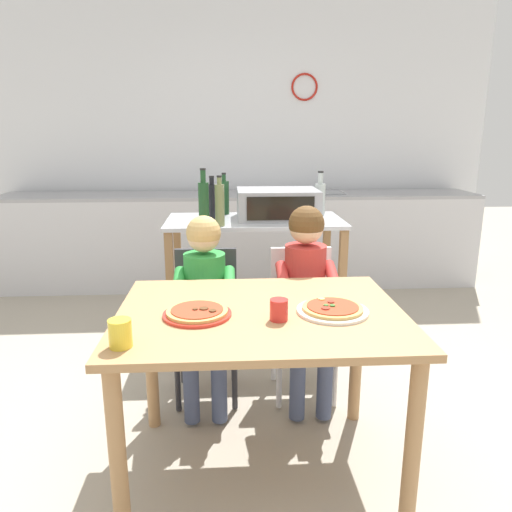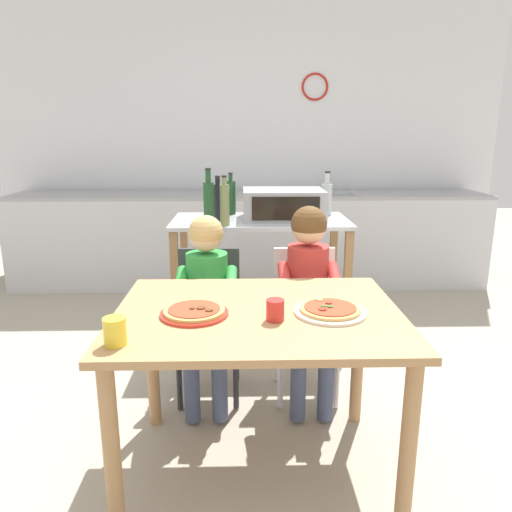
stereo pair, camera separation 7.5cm
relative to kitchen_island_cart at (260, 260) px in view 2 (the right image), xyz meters
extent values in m
plane|color=#A89E8C|center=(-0.06, -0.16, -0.59)|extent=(12.41, 12.41, 0.00)
cube|color=silver|center=(-0.06, 1.76, 0.76)|extent=(4.99, 0.12, 2.70)
torus|color=red|center=(0.59, 1.69, 1.29)|extent=(0.26, 0.02, 0.26)
cube|color=silver|center=(-0.06, 1.35, -0.16)|extent=(4.49, 0.60, 0.85)
cube|color=#9E9EA3|center=(-0.06, 1.35, 0.28)|extent=(4.49, 0.60, 0.03)
cube|color=gray|center=(0.73, 1.35, 0.29)|extent=(0.40, 0.33, 0.02)
cylinder|color=#B7BABF|center=(0.73, 1.47, 0.39)|extent=(0.02, 0.02, 0.20)
cube|color=#B7BABF|center=(0.00, 0.00, 0.27)|extent=(1.19, 0.60, 0.02)
cube|color=olive|center=(0.00, 0.00, -0.28)|extent=(1.10, 0.55, 0.02)
cube|color=olive|center=(-0.56, -0.26, -0.17)|extent=(0.05, 0.05, 0.85)
cube|color=olive|center=(0.56, -0.26, -0.17)|extent=(0.05, 0.05, 0.85)
cube|color=olive|center=(-0.56, 0.26, -0.17)|extent=(0.05, 0.05, 0.85)
cube|color=olive|center=(0.56, 0.26, -0.17)|extent=(0.05, 0.05, 0.85)
cube|color=#999BA0|center=(0.16, 0.02, 0.38)|extent=(0.54, 0.39, 0.20)
cube|color=black|center=(0.16, -0.18, 0.38)|extent=(0.43, 0.01, 0.15)
cylinder|color=black|center=(0.35, -0.18, 0.32)|extent=(0.02, 0.01, 0.02)
cylinder|color=black|center=(-0.29, -0.02, 0.40)|extent=(0.07, 0.07, 0.24)
cylinder|color=black|center=(-0.29, -0.02, 0.55)|extent=(0.03, 0.03, 0.04)
cylinder|color=black|center=(-0.29, -0.02, 0.57)|extent=(0.03, 0.03, 0.01)
cylinder|color=#1E4723|center=(-0.33, -0.24, 0.42)|extent=(0.07, 0.07, 0.28)
cylinder|color=#1E4723|center=(-0.33, -0.24, 0.60)|extent=(0.03, 0.03, 0.07)
cylinder|color=black|center=(-0.33, -0.24, 0.64)|extent=(0.04, 0.04, 0.01)
cylinder|color=olive|center=(-0.23, -0.23, 0.41)|extent=(0.06, 0.06, 0.26)
cylinder|color=olive|center=(-0.23, -0.23, 0.57)|extent=(0.03, 0.03, 0.04)
cylinder|color=black|center=(-0.23, -0.23, 0.59)|extent=(0.03, 0.03, 0.01)
cylinder|color=#1E4723|center=(-0.21, 0.23, 0.40)|extent=(0.07, 0.07, 0.24)
cylinder|color=#1E4723|center=(-0.21, 0.23, 0.55)|extent=(0.03, 0.03, 0.05)
cylinder|color=black|center=(-0.21, 0.23, 0.57)|extent=(0.03, 0.03, 0.01)
cylinder|color=#ADB7B2|center=(0.47, 0.16, 0.39)|extent=(0.08, 0.08, 0.22)
cylinder|color=#ADB7B2|center=(0.47, 0.16, 0.54)|extent=(0.04, 0.04, 0.08)
cylinder|color=black|center=(0.47, 0.16, 0.59)|extent=(0.04, 0.04, 0.01)
cube|color=#AD7F51|center=(-0.06, -1.40, 0.15)|extent=(1.15, 0.87, 0.03)
cylinder|color=#AD7F51|center=(-0.57, -1.78, -0.23)|extent=(0.06, 0.06, 0.72)
cylinder|color=#AD7F51|center=(0.45, -1.78, -0.23)|extent=(0.06, 0.06, 0.72)
cylinder|color=#AD7F51|center=(-0.57, -1.03, -0.23)|extent=(0.06, 0.06, 0.72)
cylinder|color=#AD7F51|center=(0.45, -1.03, -0.23)|extent=(0.06, 0.06, 0.72)
cube|color=#333338|center=(-0.31, -0.77, -0.15)|extent=(0.36, 0.36, 0.04)
cube|color=#333338|center=(-0.31, -0.61, 0.04)|extent=(0.34, 0.03, 0.38)
cylinder|color=#333338|center=(-0.16, -0.92, -0.37)|extent=(0.03, 0.03, 0.42)
cylinder|color=#333338|center=(-0.46, -0.92, -0.37)|extent=(0.03, 0.03, 0.42)
cylinder|color=#333338|center=(-0.16, -0.62, -0.37)|extent=(0.03, 0.03, 0.42)
cylinder|color=#333338|center=(-0.46, -0.62, -0.37)|extent=(0.03, 0.03, 0.42)
cube|color=silver|center=(0.23, -0.77, -0.15)|extent=(0.36, 0.36, 0.04)
cube|color=silver|center=(0.23, -0.61, 0.04)|extent=(0.34, 0.03, 0.38)
cylinder|color=silver|center=(0.38, -0.92, -0.37)|extent=(0.03, 0.03, 0.42)
cylinder|color=silver|center=(0.08, -0.92, -0.37)|extent=(0.03, 0.03, 0.42)
cylinder|color=silver|center=(0.38, -0.62, -0.37)|extent=(0.03, 0.03, 0.42)
cylinder|color=silver|center=(0.08, -0.62, -0.37)|extent=(0.03, 0.03, 0.42)
cube|color=#424C6B|center=(-0.24, -0.91, -0.11)|extent=(0.10, 0.30, 0.10)
cylinder|color=#424C6B|center=(-0.24, -1.04, -0.35)|extent=(0.08, 0.08, 0.44)
cube|color=#424C6B|center=(-0.38, -0.91, -0.11)|extent=(0.10, 0.30, 0.10)
cylinder|color=#424C6B|center=(-0.38, -1.04, -0.35)|extent=(0.08, 0.08, 0.44)
cylinder|color=green|center=(-0.18, -0.87, 0.10)|extent=(0.06, 0.26, 0.15)
cylinder|color=green|center=(-0.44, -0.87, 0.10)|extent=(0.06, 0.26, 0.15)
cylinder|color=green|center=(-0.31, -0.77, 0.06)|extent=(0.22, 0.22, 0.35)
sphere|color=beige|center=(-0.31, -0.77, 0.34)|extent=(0.17, 0.17, 0.17)
sphere|color=tan|center=(-0.31, -0.77, 0.35)|extent=(0.18, 0.18, 0.18)
cube|color=#424C6B|center=(0.30, -0.91, -0.11)|extent=(0.10, 0.30, 0.10)
cylinder|color=#424C6B|center=(0.30, -1.04, -0.35)|extent=(0.08, 0.08, 0.44)
cube|color=#424C6B|center=(0.16, -0.91, -0.11)|extent=(0.10, 0.30, 0.10)
cylinder|color=#424C6B|center=(0.16, -1.04, -0.35)|extent=(0.08, 0.08, 0.44)
cylinder|color=#BC332D|center=(0.36, -0.87, 0.12)|extent=(0.06, 0.26, 0.15)
cylinder|color=#BC332D|center=(0.10, -0.87, 0.12)|extent=(0.06, 0.26, 0.15)
cylinder|color=#BC332D|center=(0.23, -0.77, 0.08)|extent=(0.22, 0.22, 0.39)
sphere|color=beige|center=(0.23, -0.77, 0.38)|extent=(0.18, 0.18, 0.18)
sphere|color=brown|center=(0.23, -0.77, 0.39)|extent=(0.19, 0.19, 0.19)
cylinder|color=red|center=(-0.31, -1.45, 0.17)|extent=(0.27, 0.27, 0.01)
cylinder|color=tan|center=(-0.31, -1.45, 0.18)|extent=(0.24, 0.24, 0.01)
cylinder|color=#B23D23|center=(-0.31, -1.45, 0.19)|extent=(0.20, 0.20, 0.00)
cylinder|color=#563319|center=(-0.25, -1.47, 0.19)|extent=(0.03, 0.03, 0.01)
cylinder|color=#563319|center=(-0.28, -1.45, 0.19)|extent=(0.04, 0.04, 0.01)
cylinder|color=#563319|center=(-0.32, -1.45, 0.19)|extent=(0.02, 0.02, 0.01)
cylinder|color=white|center=(0.23, -1.44, 0.17)|extent=(0.29, 0.29, 0.01)
cylinder|color=tan|center=(0.23, -1.44, 0.18)|extent=(0.24, 0.24, 0.01)
cylinder|color=#B23D23|center=(0.23, -1.44, 0.19)|extent=(0.21, 0.21, 0.00)
cylinder|color=maroon|center=(0.19, -1.48, 0.19)|extent=(0.03, 0.03, 0.01)
cylinder|color=#DBC666|center=(0.20, -1.37, 0.19)|extent=(0.03, 0.03, 0.01)
cylinder|color=#386628|center=(0.20, -1.44, 0.19)|extent=(0.02, 0.02, 0.01)
cylinder|color=maroon|center=(0.23, -1.41, 0.19)|extent=(0.03, 0.03, 0.01)
cylinder|color=#386628|center=(0.22, -1.45, 0.19)|extent=(0.02, 0.02, 0.01)
cylinder|color=yellow|center=(-0.55, -1.71, 0.21)|extent=(0.08, 0.08, 0.10)
cylinder|color=red|center=(0.00, -1.51, 0.20)|extent=(0.07, 0.07, 0.08)
camera|label=1|loc=(-0.19, -3.22, 0.86)|focal=33.75mm
camera|label=2|loc=(-0.12, -3.22, 0.86)|focal=33.75mm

